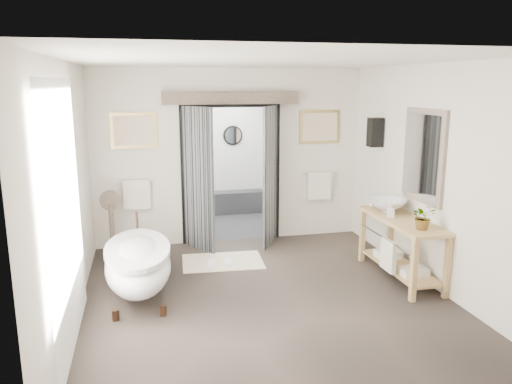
# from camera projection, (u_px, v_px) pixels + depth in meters

# --- Properties ---
(ground_plane) EXTENTS (5.00, 5.00, 0.00)m
(ground_plane) POSITION_uv_depth(u_px,v_px,m) (267.00, 299.00, 6.25)
(ground_plane) COLOR #483D34
(room_shell) EXTENTS (4.52, 5.02, 2.91)m
(room_shell) POSITION_uv_depth(u_px,v_px,m) (267.00, 154.00, 5.73)
(room_shell) COLOR beige
(room_shell) RESTS_ON ground_plane
(shower_room) EXTENTS (2.22, 2.01, 2.51)m
(shower_room) POSITION_uv_depth(u_px,v_px,m) (218.00, 173.00, 9.85)
(shower_room) COLOR #29292D
(shower_room) RESTS_ON ground_plane
(back_wall_dressing) EXTENTS (3.82, 0.76, 2.52)m
(back_wall_dressing) POSITION_uv_depth(u_px,v_px,m) (232.00, 151.00, 8.12)
(back_wall_dressing) COLOR black
(back_wall_dressing) RESTS_ON ground_plane
(clawfoot_tub) EXTENTS (0.81, 1.81, 0.89)m
(clawfoot_tub) POSITION_uv_depth(u_px,v_px,m) (138.00, 263.00, 6.27)
(clawfoot_tub) COLOR #3A2518
(clawfoot_tub) RESTS_ON ground_plane
(vanity) EXTENTS (0.57, 1.60, 0.85)m
(vanity) POSITION_uv_depth(u_px,v_px,m) (400.00, 243.00, 6.82)
(vanity) COLOR tan
(vanity) RESTS_ON ground_plane
(pedestal_mirror) EXTENTS (0.32, 0.21, 1.07)m
(pedestal_mirror) POSITION_uv_depth(u_px,v_px,m) (112.00, 229.00, 7.63)
(pedestal_mirror) COLOR #736153
(pedestal_mirror) RESTS_ON ground_plane
(rug) EXTENTS (1.25, 0.88, 0.01)m
(rug) POSITION_uv_depth(u_px,v_px,m) (223.00, 261.00, 7.55)
(rug) COLOR beige
(rug) RESTS_ON ground_plane
(slippers) EXTENTS (0.40, 0.28, 0.05)m
(slippers) POSITION_uv_depth(u_px,v_px,m) (220.00, 263.00, 7.39)
(slippers) COLOR white
(slippers) RESTS_ON rug
(basin) EXTENTS (0.58, 0.58, 0.19)m
(basin) POSITION_uv_depth(u_px,v_px,m) (387.00, 206.00, 7.09)
(basin) COLOR white
(basin) RESTS_ON vanity
(plant) EXTENTS (0.30, 0.26, 0.33)m
(plant) POSITION_uv_depth(u_px,v_px,m) (423.00, 217.00, 6.23)
(plant) COLOR gray
(plant) RESTS_ON vanity
(soap_bottle_a) EXTENTS (0.13, 0.13, 0.21)m
(soap_bottle_a) POSITION_uv_depth(u_px,v_px,m) (391.00, 210.00, 6.82)
(soap_bottle_a) COLOR gray
(soap_bottle_a) RESTS_ON vanity
(soap_bottle_b) EXTENTS (0.14, 0.14, 0.16)m
(soap_bottle_b) POSITION_uv_depth(u_px,v_px,m) (373.00, 201.00, 7.41)
(soap_bottle_b) COLOR gray
(soap_bottle_b) RESTS_ON vanity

